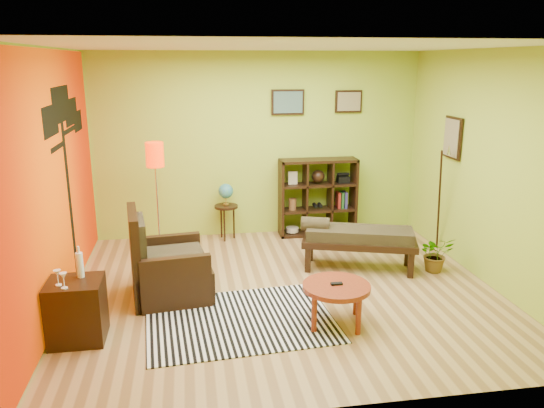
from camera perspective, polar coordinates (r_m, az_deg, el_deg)
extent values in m
plane|color=#AD8550|center=(6.42, 1.31, -9.25)|extent=(5.00, 5.00, 0.00)
cube|color=#9EBC35|center=(8.17, -1.49, 6.32)|extent=(5.00, 0.04, 2.80)
cube|color=#9EBC35|center=(3.87, 7.45, -3.87)|extent=(5.00, 0.04, 2.80)
cube|color=#9EBC35|center=(6.06, -22.58, 2.04)|extent=(0.04, 4.50, 2.80)
cube|color=#9EBC35|center=(6.88, 22.37, 3.52)|extent=(0.04, 4.50, 2.80)
cube|color=white|center=(5.85, 1.48, 16.59)|extent=(5.00, 4.50, 0.04)
cube|color=#FF5400|center=(6.05, -22.39, 2.05)|extent=(0.01, 4.45, 2.75)
cube|color=black|center=(6.65, -20.90, 0.18)|extent=(0.01, 0.14, 2.10)
cube|color=black|center=(6.00, -22.72, 8.23)|extent=(0.01, 0.65, 0.32)
cube|color=black|center=(6.52, -21.75, 9.94)|extent=(0.01, 0.85, 0.40)
cube|color=black|center=(7.02, -20.79, 9.26)|extent=(0.01, 0.70, 0.32)
cube|color=black|center=(7.37, -20.16, 8.38)|extent=(0.01, 0.50, 0.26)
cube|color=black|center=(8.14, 1.71, 10.89)|extent=(0.50, 0.03, 0.38)
cube|color=slate|center=(8.11, 1.74, 10.88)|extent=(0.44, 0.01, 0.32)
cube|color=black|center=(8.36, 8.23, 10.86)|extent=(0.42, 0.03, 0.34)
cube|color=#9B8D63|center=(8.34, 8.29, 10.85)|extent=(0.36, 0.01, 0.28)
cube|color=black|center=(7.60, 18.88, 6.76)|extent=(0.03, 0.44, 0.56)
cube|color=#9B8D63|center=(7.59, 18.71, 6.76)|extent=(0.01, 0.38, 0.50)
cylinder|color=black|center=(7.71, 17.54, 0.37)|extent=(0.23, 0.34, 1.46)
cone|color=silver|center=(7.43, 18.50, 5.60)|extent=(0.08, 0.09, 0.16)
cube|color=white|center=(5.74, -3.46, -12.33)|extent=(2.05, 1.59, 0.01)
cylinder|color=maroon|center=(5.55, 6.95, -8.84)|extent=(0.70, 0.70, 0.05)
cylinder|color=maroon|center=(5.85, 9.02, -9.93)|extent=(0.06, 0.06, 0.38)
cylinder|color=maroon|center=(5.84, 4.64, -9.84)|extent=(0.06, 0.06, 0.38)
cylinder|color=maroon|center=(5.46, 9.29, -11.88)|extent=(0.06, 0.06, 0.38)
cylinder|color=maroon|center=(5.44, 4.56, -11.80)|extent=(0.06, 0.06, 0.38)
cube|color=black|center=(5.54, 6.96, -8.51)|extent=(0.12, 0.05, 0.02)
cube|color=black|center=(6.32, -10.61, -8.03)|extent=(0.94, 0.93, 0.38)
cube|color=black|center=(6.18, -14.50, -5.46)|extent=(0.20, 0.83, 1.06)
cube|color=black|center=(5.92, -10.25, -8.46)|extent=(0.77, 0.19, 0.61)
cube|color=black|center=(6.64, -11.03, -5.81)|extent=(0.77, 0.19, 0.61)
cube|color=#FFDD80|center=(6.23, -10.46, -5.81)|extent=(0.75, 0.73, 0.13)
cube|color=#FFDD80|center=(6.12, -13.89, -3.72)|extent=(0.16, 0.62, 0.48)
cube|color=black|center=(5.58, -20.26, -10.71)|extent=(0.52, 0.47, 0.61)
cylinder|color=white|center=(5.49, -19.97, -6.18)|extent=(0.07, 0.07, 0.25)
cylinder|color=white|center=(5.44, -20.11, -4.66)|extent=(0.02, 0.02, 0.07)
cylinder|color=white|center=(5.41, -21.98, -8.09)|extent=(0.06, 0.06, 0.01)
cylinder|color=white|center=(5.39, -22.03, -7.60)|extent=(0.01, 0.01, 0.09)
cone|color=white|center=(5.37, -22.10, -6.90)|extent=(0.07, 0.07, 0.06)
cylinder|color=white|center=(5.32, -21.42, -8.41)|extent=(0.06, 0.06, 0.01)
cylinder|color=white|center=(5.30, -21.47, -7.92)|extent=(0.01, 0.01, 0.09)
cone|color=white|center=(5.28, -21.54, -7.21)|extent=(0.07, 0.07, 0.06)
cylinder|color=silver|center=(7.58, -11.88, -5.56)|extent=(0.24, 0.24, 0.03)
cylinder|color=silver|center=(7.36, -12.19, -0.19)|extent=(0.02, 0.02, 1.50)
cylinder|color=#FD2A00|center=(7.21, -12.50, 5.21)|extent=(0.23, 0.23, 0.33)
cylinder|color=black|center=(8.06, -4.95, -0.27)|extent=(0.36, 0.36, 0.04)
cylinder|color=black|center=(8.16, -4.12, -2.01)|extent=(0.03, 0.03, 0.50)
cylinder|color=black|center=(8.22, -5.47, -1.93)|extent=(0.03, 0.03, 0.50)
cylinder|color=black|center=(8.03, -5.14, -2.33)|extent=(0.03, 0.03, 0.50)
cylinder|color=gold|center=(8.05, -4.96, -0.03)|extent=(0.09, 0.09, 0.02)
cylinder|color=gold|center=(8.04, -4.97, 0.34)|extent=(0.01, 0.01, 0.09)
sphere|color=blue|center=(8.00, -4.99, 1.39)|extent=(0.22, 0.22, 0.22)
cube|color=black|center=(8.16, 0.98, 0.58)|extent=(0.04, 0.35, 1.20)
cube|color=black|center=(8.44, 8.76, 0.89)|extent=(0.04, 0.35, 1.20)
cube|color=black|center=(8.45, 4.85, -3.07)|extent=(1.20, 0.35, 0.04)
cube|color=black|center=(8.16, 5.03, 4.69)|extent=(1.20, 0.35, 0.04)
cube|color=black|center=(8.24, 3.59, 0.69)|extent=(0.03, 0.33, 1.12)
cube|color=black|center=(8.33, 6.27, 0.79)|extent=(0.03, 0.33, 1.12)
cube|color=black|center=(8.33, 4.91, -0.59)|extent=(1.12, 0.33, 0.03)
cube|color=black|center=(8.24, 4.97, 2.09)|extent=(1.12, 0.33, 0.03)
cylinder|color=#BBA98C|center=(8.34, 2.19, -2.76)|extent=(0.20, 0.20, 0.07)
sphere|color=black|center=(8.21, 4.99, 2.97)|extent=(0.20, 0.20, 0.20)
cube|color=black|center=(8.33, 7.66, 2.65)|extent=(0.18, 0.15, 0.10)
cylinder|color=black|center=(8.31, 4.65, -0.14)|extent=(0.06, 0.12, 0.06)
cylinder|color=black|center=(8.33, 5.18, -0.11)|extent=(0.06, 0.12, 0.06)
ellipsoid|color=#384C26|center=(8.52, 7.48, -2.41)|extent=(0.18, 0.18, 0.09)
cylinder|color=brown|center=(8.22, 2.22, -0.04)|extent=(0.12, 0.12, 0.18)
cube|color=#BBA98C|center=(8.12, 2.25, 2.82)|extent=(0.14, 0.03, 0.20)
cube|color=maroon|center=(8.38, 7.12, 0.43)|extent=(0.04, 0.18, 0.26)
cube|color=#1E4C1E|center=(8.40, 7.48, 0.44)|extent=(0.04, 0.18, 0.26)
cube|color=navy|center=(8.41, 7.84, 0.46)|extent=(0.04, 0.18, 0.26)
cube|color=black|center=(7.02, 9.36, -4.08)|extent=(1.56, 0.94, 0.08)
cube|color=#FFDD80|center=(6.98, 9.40, -3.19)|extent=(1.44, 0.85, 0.15)
cylinder|color=#FFDD80|center=(6.96, 4.69, -2.18)|extent=(0.41, 0.29, 0.19)
cube|color=black|center=(7.33, 14.37, -5.22)|extent=(0.09, 0.09, 0.32)
cube|color=black|center=(7.30, 4.15, -4.85)|extent=(0.09, 0.09, 0.32)
cube|color=black|center=(6.94, 14.70, -6.41)|extent=(0.09, 0.09, 0.32)
cube|color=black|center=(6.90, 3.88, -6.03)|extent=(0.09, 0.09, 0.32)
imported|color=#26661E|center=(7.23, 17.16, -5.52)|extent=(0.43, 0.48, 0.37)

